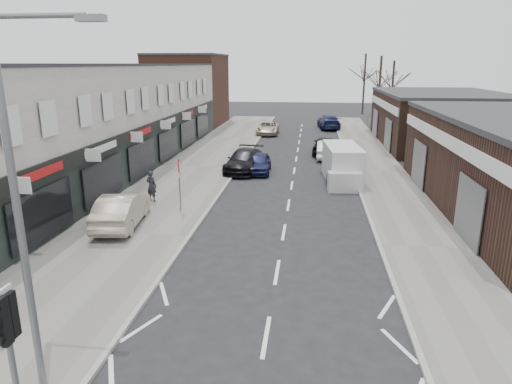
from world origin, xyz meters
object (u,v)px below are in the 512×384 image
(white_van, at_px, (342,164))
(sedan_on_pavement, at_px, (122,210))
(traffic_light, at_px, (6,330))
(parked_car_left_b, at_px, (244,161))
(street_lamp, at_px, (24,196))
(parked_car_right_a, at_px, (327,150))
(parked_car_left_c, at_px, (268,128))
(parked_car_right_c, at_px, (329,122))
(parked_car_left_a, at_px, (259,163))
(warning_sign, at_px, (180,170))
(parked_car_right_b, at_px, (325,145))
(pedestrian, at_px, (152,186))

(white_van, bearing_deg, sedan_on_pavement, -141.58)
(traffic_light, distance_m, parked_car_left_b, 23.51)
(street_lamp, relative_size, parked_car_right_a, 1.93)
(parked_car_left_c, bearing_deg, parked_car_right_c, 37.49)
(traffic_light, height_order, parked_car_left_b, traffic_light)
(parked_car_left_c, bearing_deg, street_lamp, -92.52)
(sedan_on_pavement, height_order, parked_car_right_c, sedan_on_pavement)
(parked_car_left_a, xyz_separation_m, parked_car_right_c, (5.44, 22.32, 0.12))
(white_van, distance_m, parked_car_left_a, 5.69)
(street_lamp, xyz_separation_m, white_van, (7.60, 20.38, -3.58))
(white_van, height_order, parked_car_left_c, white_van)
(warning_sign, bearing_deg, sedan_on_pavement, -131.57)
(warning_sign, height_order, white_van, warning_sign)
(parked_car_left_a, height_order, parked_car_left_c, parked_car_left_a)
(parked_car_right_a, bearing_deg, warning_sign, 64.96)
(parked_car_left_c, relative_size, parked_car_right_a, 1.14)
(traffic_light, distance_m, parked_car_right_c, 46.14)
(parked_car_left_a, distance_m, parked_car_right_b, 8.46)
(white_van, xyz_separation_m, parked_car_left_c, (-6.47, 18.81, -0.38))
(parked_car_left_a, relative_size, parked_car_right_a, 0.94)
(white_van, relative_size, parked_car_right_c, 1.07)
(traffic_light, height_order, parked_car_left_c, traffic_light)
(parked_car_left_a, bearing_deg, parked_car_left_b, 165.00)
(warning_sign, relative_size, parked_car_left_a, 0.69)
(sedan_on_pavement, relative_size, parked_car_right_b, 1.03)
(traffic_light, height_order, white_van, traffic_light)
(warning_sign, height_order, pedestrian, warning_sign)
(parked_car_right_b, bearing_deg, warning_sign, 71.33)
(street_lamp, distance_m, parked_car_right_a, 28.44)
(parked_car_left_b, distance_m, parked_car_right_a, 7.67)
(sedan_on_pavement, bearing_deg, white_van, -143.09)
(parked_car_left_b, bearing_deg, parked_car_left_c, 94.59)
(sedan_on_pavement, bearing_deg, parked_car_left_c, -104.54)
(white_van, relative_size, parked_car_left_a, 1.48)
(traffic_light, bearing_deg, street_lamp, 95.88)
(warning_sign, relative_size, sedan_on_pavement, 0.60)
(parked_car_left_b, bearing_deg, warning_sign, -95.99)
(traffic_light, relative_size, parked_car_right_b, 0.71)
(sedan_on_pavement, distance_m, parked_car_right_a, 19.35)
(sedan_on_pavement, xyz_separation_m, parked_car_left_c, (3.81, 28.70, -0.20))
(parked_car_left_a, xyz_separation_m, parked_car_right_b, (4.58, 7.11, 0.08))
(pedestrian, bearing_deg, parked_car_left_b, -95.79)
(street_lamp, distance_m, parked_car_left_a, 22.43)
(parked_car_right_b, xyz_separation_m, parked_car_right_c, (0.85, 15.21, 0.04))
(warning_sign, xyz_separation_m, parked_car_left_c, (1.76, 26.39, -1.54))
(street_lamp, xyz_separation_m, parked_car_left_c, (1.13, 39.19, -3.96))
(street_lamp, height_order, parked_car_left_b, street_lamp)
(parked_car_left_a, bearing_deg, pedestrian, -123.51)
(parked_car_right_a, xyz_separation_m, parked_car_right_b, (-0.13, 1.77, 0.06))
(parked_car_left_a, distance_m, parked_car_left_b, 1.05)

